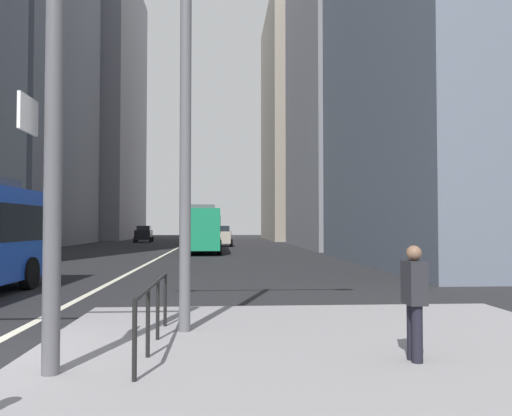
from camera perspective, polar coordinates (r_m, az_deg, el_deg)
name	(u,v)px	position (r m, az deg, el deg)	size (l,w,h in m)	color
ground_plane	(149,263)	(28.39, -11.57, -5.88)	(160.00, 160.00, 0.00)	black
median_island	(345,367)	(7.50, 9.66, -16.70)	(9.00, 10.00, 0.15)	gray
lane_centre_line	(168,253)	(38.30, -9.54, -4.84)	(0.20, 80.00, 0.01)	beige
office_tower_left_mid	(22,32)	(59.55, -24.11, 17.04)	(10.26, 22.24, 42.29)	slate
office_tower_left_far	(89,107)	(83.52, -17.71, 10.37)	(13.84, 23.53, 39.20)	gray
office_tower_right_mid	(363,22)	(52.98, 11.54, 19.15)	(12.18, 19.72, 41.95)	gray
office_tower_right_far	(315,125)	(75.62, 6.41, 8.98)	(13.64, 22.06, 32.46)	gray
city_bus_red_receding	(203,227)	(39.05, -5.80, -2.11)	(2.77, 11.05, 3.40)	#198456
car_oncoming_mid	(144,234)	(63.52, -12.09, -2.75)	(2.20, 4.14, 1.94)	black
car_receding_near	(222,236)	(49.82, -3.74, -3.04)	(2.16, 4.23, 1.94)	#B2A899
street_lamp_post	(186,40)	(9.84, -7.63, 17.64)	(5.50, 0.32, 8.00)	#56565B
pedestrian_railing	(153,301)	(8.19, -11.10, -9.90)	(0.06, 3.46, 0.98)	black
pedestrian_waiting	(414,297)	(7.57, 16.82, -9.28)	(0.25, 0.39, 1.57)	black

